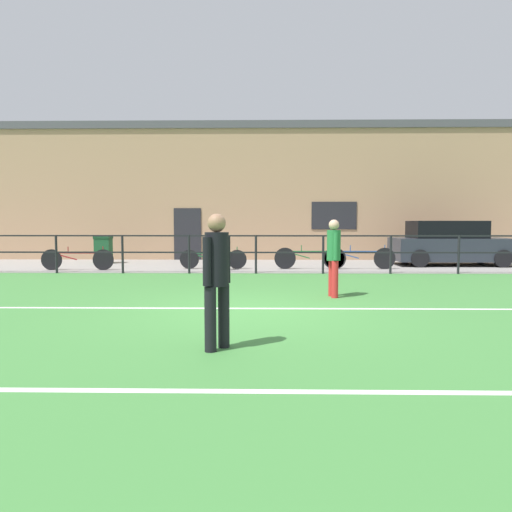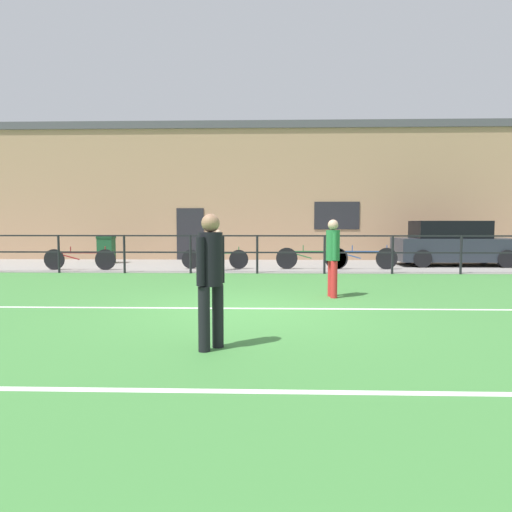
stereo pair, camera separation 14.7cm
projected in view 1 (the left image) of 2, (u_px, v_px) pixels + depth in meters
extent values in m
cube|color=#42843D|center=(250.00, 312.00, 8.10)|extent=(60.00, 44.00, 0.04)
cube|color=white|center=(250.00, 308.00, 8.34)|extent=(36.00, 0.11, 0.00)
cube|color=white|center=(236.00, 391.00, 4.24)|extent=(36.00, 0.11, 0.00)
cube|color=gray|center=(257.00, 266.00, 16.57)|extent=(48.00, 5.00, 0.02)
cylinder|color=black|center=(56.00, 254.00, 14.15)|extent=(0.07, 0.07, 1.15)
cylinder|color=black|center=(123.00, 254.00, 14.11)|extent=(0.07, 0.07, 1.15)
cylinder|color=black|center=(189.00, 254.00, 14.08)|extent=(0.07, 0.07, 1.15)
cylinder|color=black|center=(256.00, 254.00, 14.04)|extent=(0.07, 0.07, 1.15)
cylinder|color=black|center=(323.00, 254.00, 14.00)|extent=(0.07, 0.07, 1.15)
cylinder|color=black|center=(391.00, 255.00, 13.97)|extent=(0.07, 0.07, 1.15)
cylinder|color=black|center=(459.00, 255.00, 13.93)|extent=(0.07, 0.07, 1.15)
cube|color=black|center=(256.00, 236.00, 14.00)|extent=(36.00, 0.04, 0.04)
cube|color=black|center=(256.00, 252.00, 14.04)|extent=(36.00, 0.04, 0.04)
cube|color=tan|center=(259.00, 196.00, 20.08)|extent=(28.00, 2.40, 5.26)
cube|color=#232328|center=(188.00, 234.00, 19.03)|extent=(1.10, 0.04, 2.10)
cube|color=#232328|center=(334.00, 216.00, 18.87)|extent=(1.80, 0.04, 1.10)
cube|color=#4C4C51|center=(259.00, 130.00, 19.88)|extent=(28.00, 2.56, 0.30)
cylinder|color=black|center=(224.00, 316.00, 5.72)|extent=(0.14, 0.14, 0.77)
cylinder|color=black|center=(210.00, 319.00, 5.53)|extent=(0.14, 0.14, 0.77)
cylinder|color=black|center=(217.00, 259.00, 5.58)|extent=(0.28, 0.28, 0.64)
sphere|color=#A37556|center=(217.00, 223.00, 5.55)|extent=(0.22, 0.22, 0.22)
cylinder|color=black|center=(226.00, 260.00, 5.72)|extent=(0.10, 0.10, 0.57)
cylinder|color=black|center=(207.00, 261.00, 5.44)|extent=(0.10, 0.10, 0.57)
cylinder|color=red|center=(332.00, 278.00, 9.73)|extent=(0.14, 0.14, 0.75)
cylinder|color=red|center=(335.00, 279.00, 9.50)|extent=(0.14, 0.14, 0.75)
cylinder|color=#237038|center=(334.00, 245.00, 9.57)|extent=(0.28, 0.28, 0.62)
sphere|color=tan|center=(334.00, 225.00, 9.54)|extent=(0.21, 0.21, 0.21)
cylinder|color=#237038|center=(332.00, 246.00, 9.74)|extent=(0.10, 0.10, 0.55)
cylinder|color=#237038|center=(336.00, 247.00, 9.40)|extent=(0.10, 0.10, 0.55)
cylinder|color=#232D4C|center=(220.00, 261.00, 14.69)|extent=(0.11, 0.11, 0.61)
cylinder|color=#232D4C|center=(214.00, 261.00, 14.74)|extent=(0.11, 0.11, 0.61)
cylinder|color=red|center=(217.00, 243.00, 14.68)|extent=(0.22, 0.22, 0.50)
sphere|color=tan|center=(217.00, 233.00, 14.65)|extent=(0.17, 0.17, 0.17)
cylinder|color=red|center=(221.00, 244.00, 14.64)|extent=(0.08, 0.08, 0.45)
cylinder|color=red|center=(213.00, 244.00, 14.72)|extent=(0.08, 0.08, 0.45)
cube|color=#282D38|center=(451.00, 249.00, 16.61)|extent=(4.06, 1.75, 0.79)
cube|color=black|center=(446.00, 229.00, 16.57)|extent=(2.44, 1.47, 0.60)
cylinder|color=black|center=(420.00, 258.00, 15.82)|extent=(0.60, 0.18, 0.60)
cylinder|color=black|center=(503.00, 258.00, 15.77)|extent=(0.60, 0.18, 0.60)
cylinder|color=black|center=(405.00, 255.00, 17.50)|extent=(0.60, 0.18, 0.60)
cylinder|color=black|center=(480.00, 255.00, 17.45)|extent=(0.60, 0.18, 0.60)
cylinder|color=black|center=(285.00, 258.00, 15.24)|extent=(0.69, 0.04, 0.69)
cylinder|color=black|center=(335.00, 258.00, 15.21)|extent=(0.69, 0.04, 0.69)
cube|color=#1E6633|center=(310.00, 251.00, 15.20)|extent=(1.26, 0.04, 0.04)
cube|color=#1E6633|center=(298.00, 255.00, 15.22)|extent=(0.79, 0.03, 0.25)
cylinder|color=#1E6633|center=(301.00, 248.00, 15.20)|extent=(0.03, 0.03, 0.20)
cylinder|color=#1E6633|center=(335.00, 249.00, 15.18)|extent=(0.03, 0.03, 0.28)
cylinder|color=black|center=(189.00, 259.00, 15.29)|extent=(0.62, 0.04, 0.62)
cylinder|color=black|center=(237.00, 259.00, 15.27)|extent=(0.62, 0.04, 0.62)
cube|color=#1E6633|center=(213.00, 253.00, 15.27)|extent=(1.21, 0.04, 0.04)
cube|color=#1E6633|center=(201.00, 256.00, 15.28)|extent=(0.76, 0.03, 0.23)
cylinder|color=#1E6633|center=(205.00, 250.00, 15.26)|extent=(0.03, 0.03, 0.20)
cylinder|color=#1E6633|center=(237.00, 251.00, 15.25)|extent=(0.03, 0.03, 0.28)
cylinder|color=black|center=(52.00, 260.00, 14.88)|extent=(0.66, 0.04, 0.66)
cylinder|color=black|center=(103.00, 260.00, 14.85)|extent=(0.66, 0.04, 0.66)
cube|color=maroon|center=(77.00, 253.00, 14.85)|extent=(1.28, 0.04, 0.04)
cube|color=maroon|center=(64.00, 256.00, 14.86)|extent=(0.80, 0.03, 0.24)
cylinder|color=maroon|center=(68.00, 250.00, 14.85)|extent=(0.03, 0.03, 0.20)
cylinder|color=maroon|center=(103.00, 251.00, 14.83)|extent=(0.03, 0.03, 0.28)
cylinder|color=black|center=(334.00, 258.00, 15.21)|extent=(0.69, 0.04, 0.69)
cylinder|color=black|center=(385.00, 258.00, 15.18)|extent=(0.69, 0.04, 0.69)
cube|color=#234C99|center=(359.00, 251.00, 15.18)|extent=(1.28, 0.04, 0.04)
cube|color=#234C99|center=(346.00, 255.00, 15.19)|extent=(0.80, 0.03, 0.25)
cylinder|color=#234C99|center=(350.00, 248.00, 15.17)|extent=(0.03, 0.03, 0.20)
cylinder|color=#234C99|center=(385.00, 249.00, 15.16)|extent=(0.03, 0.03, 0.28)
cube|color=#194C28|center=(103.00, 251.00, 17.38)|extent=(0.55, 0.47, 0.92)
cube|color=#143D20|center=(103.00, 237.00, 17.35)|extent=(0.59, 0.50, 0.08)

